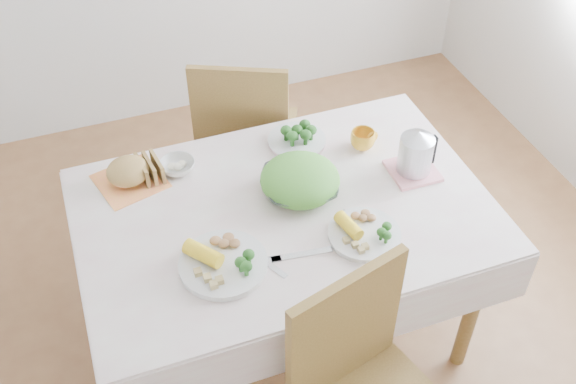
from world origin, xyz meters
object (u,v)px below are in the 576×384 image
object	(u,v)px
dinner_plate_right	(364,235)
yellow_mug	(363,140)
dining_table	(285,276)
dinner_plate_left	(223,265)
salad_bowl	(300,186)
electric_kettle	(416,148)
chair_far	(248,137)

from	to	relation	value
dinner_plate_right	yellow_mug	xyz separation A→B (m)	(0.20, 0.45, 0.03)
dining_table	dinner_plate_left	distance (m)	0.53
yellow_mug	salad_bowl	bearing A→B (deg)	-153.85
dinner_plate_left	dinner_plate_right	world-z (taller)	dinner_plate_left
yellow_mug	electric_kettle	size ratio (longest dim) A/B	0.55
salad_bowl	dinner_plate_left	distance (m)	0.45
dinner_plate_left	dinner_plate_right	bearing A→B (deg)	-4.07
dining_table	dinner_plate_left	world-z (taller)	dinner_plate_left
dinner_plate_right	yellow_mug	size ratio (longest dim) A/B	2.55
dinner_plate_right	electric_kettle	size ratio (longest dim) A/B	1.41
chair_far	dinner_plate_left	world-z (taller)	chair_far
chair_far	electric_kettle	world-z (taller)	electric_kettle
electric_kettle	chair_far	bearing A→B (deg)	118.56
dining_table	salad_bowl	world-z (taller)	salad_bowl
salad_bowl	dinner_plate_left	bearing A→B (deg)	-145.56
yellow_mug	dining_table	bearing A→B (deg)	-151.57
dining_table	chair_far	bearing A→B (deg)	82.81
dinner_plate_right	electric_kettle	bearing A→B (deg)	37.63
salad_bowl	electric_kettle	xyz separation A→B (m)	(0.45, -0.04, 0.09)
dinner_plate_right	dinner_plate_left	bearing A→B (deg)	175.93
chair_far	dinner_plate_left	distance (m)	1.11
dining_table	electric_kettle	distance (m)	0.74
electric_kettle	dining_table	bearing A→B (deg)	-178.29
salad_bowl	dinner_plate_right	bearing A→B (deg)	-65.64
yellow_mug	chair_far	bearing A→B (deg)	118.17
dining_table	salad_bowl	size ratio (longest dim) A/B	5.03
chair_far	electric_kettle	bearing A→B (deg)	143.67
salad_bowl	dinner_plate_left	world-z (taller)	salad_bowl
chair_far	salad_bowl	bearing A→B (deg)	113.37
salad_bowl	yellow_mug	distance (m)	0.37
dining_table	dinner_plate_right	size ratio (longest dim) A/B	5.44
salad_bowl	electric_kettle	world-z (taller)	electric_kettle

